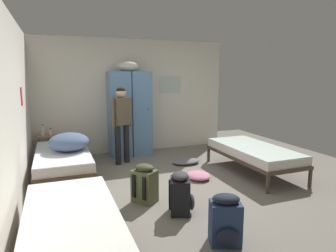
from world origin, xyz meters
name	(u,v)px	position (x,y,z in m)	size (l,w,h in m)	color
ground_plane	(173,186)	(0.00, 0.00, 0.00)	(7.86, 7.86, 0.00)	slate
room_backdrop	(88,103)	(-1.16, 1.19, 1.29)	(4.50, 4.97, 2.57)	silver
locker_bank	(130,112)	(-0.16, 2.18, 0.97)	(0.90, 0.55, 2.07)	#5B84B2
shelf_unit	(48,146)	(-1.89, 2.18, 0.35)	(0.38, 0.30, 0.57)	#99704C
bed_right	(254,152)	(1.64, 0.13, 0.38)	(0.90, 1.90, 0.49)	#473828
bed_left_rear	(63,157)	(-1.64, 1.03, 0.38)	(0.90, 1.90, 0.49)	#473828
bed_left_front	(72,222)	(-1.64, -1.42, 0.38)	(0.90, 1.90, 0.49)	#473828
bedding_heap	(69,142)	(-1.52, 1.03, 0.64)	(0.67, 0.69, 0.31)	slate
person_traveler	(122,118)	(-0.48, 1.55, 0.93)	(0.45, 0.32, 1.54)	black
water_bottle	(43,130)	(-1.97, 2.20, 0.67)	(0.06, 0.06, 0.23)	silver
lotion_bottle	(51,132)	(-1.82, 2.14, 0.64)	(0.05, 0.05, 0.15)	beige
backpack_black	(181,194)	(-0.27, -0.90, 0.26)	(0.40, 0.38, 0.55)	black
backpack_navy	(225,221)	(-0.12, -1.73, 0.26)	(0.38, 0.40, 0.55)	navy
backpack_olive	(145,184)	(-0.59, -0.39, 0.26)	(0.42, 0.41, 0.55)	#566038
clothes_pile_pink	(198,175)	(0.54, 0.18, 0.06)	(0.41, 0.46, 0.11)	pink
clothes_pile_grey	(186,161)	(0.71, 1.07, 0.05)	(0.58, 0.40, 0.10)	slate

